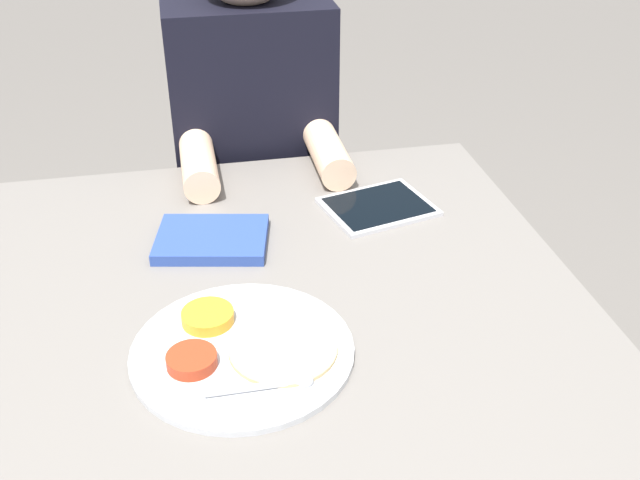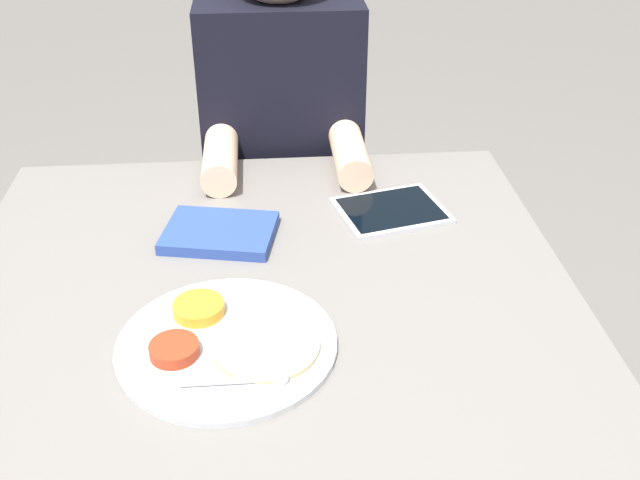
# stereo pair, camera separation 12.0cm
# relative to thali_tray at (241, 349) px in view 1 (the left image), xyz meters

# --- Properties ---
(dining_table) EXTENTS (0.99, 0.99, 0.72)m
(dining_table) POSITION_rel_thali_tray_xyz_m (0.06, 0.12, -0.37)
(dining_table) COLOR slate
(dining_table) RESTS_ON ground_plane
(thali_tray) EXTENTS (0.32, 0.32, 0.03)m
(thali_tray) POSITION_rel_thali_tray_xyz_m (0.00, 0.00, 0.00)
(thali_tray) COLOR #B7BABF
(thali_tray) RESTS_ON dining_table
(red_notebook) EXTENTS (0.21, 0.18, 0.02)m
(red_notebook) POSITION_rel_thali_tray_xyz_m (-0.02, 0.30, 0.00)
(red_notebook) COLOR silver
(red_notebook) RESTS_ON dining_table
(tablet_device) EXTENTS (0.22, 0.19, 0.01)m
(tablet_device) POSITION_rel_thali_tray_xyz_m (0.30, 0.36, -0.00)
(tablet_device) COLOR #B7B7BC
(tablet_device) RESTS_ON dining_table
(person_diner) EXTENTS (0.35, 0.41, 1.21)m
(person_diner) POSITION_rel_thali_tray_xyz_m (0.11, 0.74, -0.16)
(person_diner) COLOR black
(person_diner) RESTS_ON ground_plane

